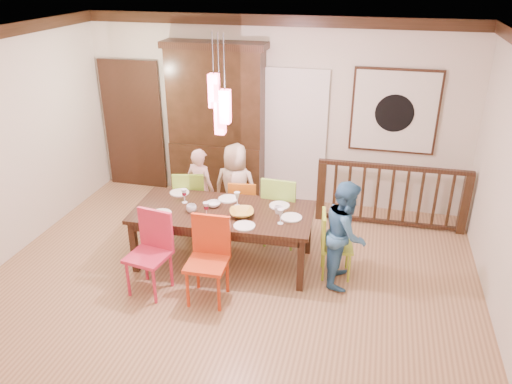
% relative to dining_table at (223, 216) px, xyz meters
% --- Properties ---
extents(floor, '(6.00, 6.00, 0.00)m').
position_rel_dining_table_xyz_m(floor, '(0.21, -0.41, -0.67)').
color(floor, '#906645').
rests_on(floor, ground).
extents(ceiling, '(6.00, 6.00, 0.00)m').
position_rel_dining_table_xyz_m(ceiling, '(0.21, -0.41, 2.23)').
color(ceiling, white).
rests_on(ceiling, wall_back).
extents(wall_back, '(6.00, 0.00, 6.00)m').
position_rel_dining_table_xyz_m(wall_back, '(0.21, 2.09, 0.78)').
color(wall_back, beige).
rests_on(wall_back, floor).
extents(crown_molding, '(6.00, 5.00, 0.16)m').
position_rel_dining_table_xyz_m(crown_molding, '(0.21, -0.41, 2.15)').
color(crown_molding, black).
rests_on(crown_molding, wall_back).
extents(panel_door, '(1.04, 0.07, 2.24)m').
position_rel_dining_table_xyz_m(panel_door, '(-2.19, 2.04, 0.38)').
color(panel_door, black).
rests_on(panel_door, wall_back).
extents(white_doorway, '(0.97, 0.05, 2.22)m').
position_rel_dining_table_xyz_m(white_doorway, '(0.56, 2.05, 0.38)').
color(white_doorway, silver).
rests_on(white_doorway, wall_back).
extents(painting, '(1.25, 0.06, 1.25)m').
position_rel_dining_table_xyz_m(painting, '(2.01, 2.05, 0.93)').
color(painting, black).
rests_on(painting, wall_back).
extents(pendant_cluster, '(0.27, 0.21, 1.14)m').
position_rel_dining_table_xyz_m(pendant_cluster, '(0.00, -0.00, 1.43)').
color(pendant_cluster, '#FF4C67').
rests_on(pendant_cluster, ceiling).
extents(dining_table, '(2.29, 1.12, 0.75)m').
position_rel_dining_table_xyz_m(dining_table, '(0.00, 0.00, 0.00)').
color(dining_table, black).
rests_on(dining_table, floor).
extents(chair_far_left, '(0.52, 0.52, 0.96)m').
position_rel_dining_table_xyz_m(chair_far_left, '(-0.71, 0.71, -0.12)').
color(chair_far_left, '#80B231').
rests_on(chair_far_left, floor).
extents(chair_far_mid, '(0.42, 0.42, 0.85)m').
position_rel_dining_table_xyz_m(chair_far_mid, '(0.06, 0.80, -0.18)').
color(chair_far_mid, '#B95B12').
rests_on(chair_far_mid, floor).
extents(chair_far_right, '(0.49, 0.49, 1.03)m').
position_rel_dining_table_xyz_m(chair_far_right, '(0.62, 0.68, -0.08)').
color(chair_far_right, '#7DB139').
rests_on(chair_far_right, floor).
extents(chair_near_left, '(0.51, 0.51, 0.99)m').
position_rel_dining_table_xyz_m(chair_near_left, '(-0.66, -0.83, -0.11)').
color(chair_near_left, '#C52442').
rests_on(chair_near_left, floor).
extents(chair_near_mid, '(0.47, 0.47, 1.00)m').
position_rel_dining_table_xyz_m(chair_near_mid, '(0.06, -0.82, -0.10)').
color(chair_near_mid, '#C03714').
rests_on(chair_near_mid, floor).
extents(chair_end_right, '(0.44, 0.44, 0.85)m').
position_rel_dining_table_xyz_m(chair_end_right, '(1.44, 0.05, -0.18)').
color(chair_end_right, '#9FBD2B').
rests_on(chair_end_right, floor).
extents(china_hutch, '(1.60, 0.46, 2.52)m').
position_rel_dining_table_xyz_m(china_hutch, '(-0.67, 1.89, 0.59)').
color(china_hutch, black).
rests_on(china_hutch, floor).
extents(balustrade, '(2.16, 0.12, 0.96)m').
position_rel_dining_table_xyz_m(balustrade, '(2.08, 1.54, -0.17)').
color(balustrade, black).
rests_on(balustrade, floor).
extents(person_far_left, '(0.51, 0.41, 1.22)m').
position_rel_dining_table_xyz_m(person_far_left, '(-0.61, 0.85, -0.06)').
color(person_far_left, '#FFC2C2').
rests_on(person_far_left, floor).
extents(person_far_mid, '(0.65, 0.44, 1.32)m').
position_rel_dining_table_xyz_m(person_far_mid, '(-0.09, 0.88, -0.01)').
color(person_far_mid, '#C9B198').
rests_on(person_far_mid, floor).
extents(person_end_right, '(0.51, 0.65, 1.32)m').
position_rel_dining_table_xyz_m(person_end_right, '(1.54, -0.05, -0.01)').
color(person_end_right, teal).
rests_on(person_end_right, floor).
extents(serving_bowl, '(0.37, 0.37, 0.07)m').
position_rel_dining_table_xyz_m(serving_bowl, '(0.26, -0.08, 0.11)').
color(serving_bowl, gold).
rests_on(serving_bowl, dining_table).
extents(small_bowl, '(0.20, 0.20, 0.06)m').
position_rel_dining_table_xyz_m(small_bowl, '(-0.15, 0.08, 0.11)').
color(small_bowl, white).
rests_on(small_bowl, dining_table).
extents(cup_left, '(0.15, 0.15, 0.10)m').
position_rel_dining_table_xyz_m(cup_left, '(-0.37, -0.14, 0.13)').
color(cup_left, silver).
rests_on(cup_left, dining_table).
extents(cup_right, '(0.13, 0.13, 0.10)m').
position_rel_dining_table_xyz_m(cup_right, '(0.69, 0.09, 0.13)').
color(cup_right, silver).
rests_on(cup_right, dining_table).
extents(plate_far_left, '(0.26, 0.26, 0.01)m').
position_rel_dining_table_xyz_m(plate_far_left, '(-0.72, 0.35, 0.09)').
color(plate_far_left, white).
rests_on(plate_far_left, dining_table).
extents(plate_far_mid, '(0.26, 0.26, 0.01)m').
position_rel_dining_table_xyz_m(plate_far_mid, '(-0.03, 0.32, 0.09)').
color(plate_far_mid, white).
rests_on(plate_far_mid, dining_table).
extents(plate_far_right, '(0.26, 0.26, 0.01)m').
position_rel_dining_table_xyz_m(plate_far_right, '(0.66, 0.29, 0.09)').
color(plate_far_right, white).
rests_on(plate_far_right, dining_table).
extents(plate_near_left, '(0.26, 0.26, 0.01)m').
position_rel_dining_table_xyz_m(plate_near_left, '(-0.72, -0.28, 0.09)').
color(plate_near_left, white).
rests_on(plate_near_left, dining_table).
extents(plate_near_mid, '(0.26, 0.26, 0.01)m').
position_rel_dining_table_xyz_m(plate_near_mid, '(0.37, -0.34, 0.09)').
color(plate_near_mid, white).
rests_on(plate_near_mid, dining_table).
extents(plate_end_right, '(0.26, 0.26, 0.01)m').
position_rel_dining_table_xyz_m(plate_end_right, '(0.87, 0.00, 0.09)').
color(plate_end_right, white).
rests_on(plate_end_right, dining_table).
extents(wine_glass_a, '(0.08, 0.08, 0.19)m').
position_rel_dining_table_xyz_m(wine_glass_a, '(-0.55, 0.10, 0.17)').
color(wine_glass_a, '#590C19').
rests_on(wine_glass_a, dining_table).
extents(wine_glass_b, '(0.08, 0.08, 0.19)m').
position_rel_dining_table_xyz_m(wine_glass_b, '(0.14, 0.17, 0.17)').
color(wine_glass_b, silver).
rests_on(wine_glass_b, dining_table).
extents(wine_glass_c, '(0.08, 0.08, 0.19)m').
position_rel_dining_table_xyz_m(wine_glass_c, '(-0.15, -0.21, 0.17)').
color(wine_glass_c, '#590C19').
rests_on(wine_glass_c, dining_table).
extents(wine_glass_d, '(0.08, 0.08, 0.19)m').
position_rel_dining_table_xyz_m(wine_glass_d, '(0.77, -0.17, 0.17)').
color(wine_glass_d, silver).
rests_on(wine_glass_d, dining_table).
extents(napkin, '(0.18, 0.14, 0.01)m').
position_rel_dining_table_xyz_m(napkin, '(-0.01, -0.36, 0.09)').
color(napkin, '#D83359').
rests_on(napkin, dining_table).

